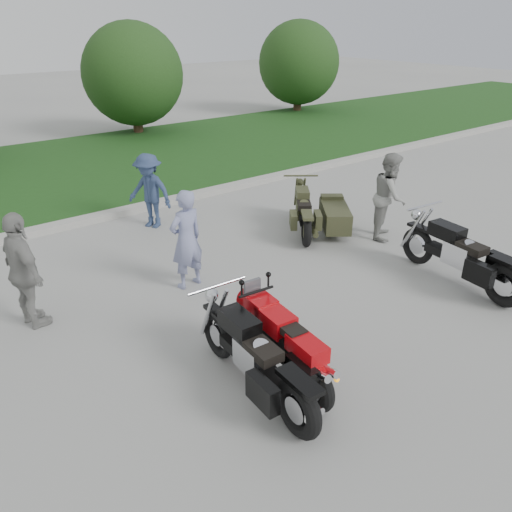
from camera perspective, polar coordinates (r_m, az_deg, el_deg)
ground at (r=7.17m, az=4.60°, el=-9.15°), size 80.00×80.00×0.00m
curb at (r=11.77m, az=-15.19°, el=4.87°), size 60.00×0.30×0.15m
grass_strip at (r=15.54m, az=-21.36°, el=8.99°), size 60.00×8.00×0.14m
tree_mid_right at (r=19.62m, az=-13.90°, el=19.50°), size 3.60×3.60×4.00m
tree_far_right at (r=24.02m, az=4.91°, el=21.13°), size 3.60×3.60×4.00m
sportbike_red at (r=6.12m, az=3.36°, el=-9.96°), size 0.41×1.88×0.89m
cruiser_left at (r=5.91m, az=0.34°, el=-12.14°), size 0.42×2.35×0.91m
cruiser_right at (r=8.90m, az=22.72°, el=-0.31°), size 0.51×2.45×0.94m
cruiser_sidecar at (r=10.40m, az=7.54°, el=4.66°), size 1.75×1.99×0.83m
person_stripe at (r=8.12m, az=-7.98°, el=1.86°), size 0.65×0.47×1.67m
person_grey at (r=10.34m, az=15.02°, el=6.65°), size 1.06×1.02×1.72m
person_denim at (r=10.73m, az=-12.07°, el=7.26°), size 1.00×1.18×1.58m
person_back at (r=7.69m, az=-24.98°, el=-1.62°), size 0.59×1.08×1.74m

